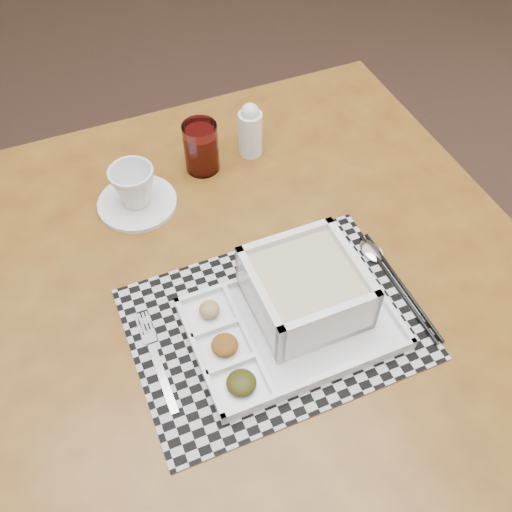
# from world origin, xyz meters

# --- Properties ---
(floor) EXTENTS (5.00, 5.00, 0.00)m
(floor) POSITION_xyz_m (0.00, 0.00, 0.00)
(floor) COLOR #322219
(floor) RESTS_ON ground
(dining_table) EXTENTS (1.01, 1.01, 0.75)m
(dining_table) POSITION_xyz_m (0.17, -0.41, 0.67)
(dining_table) COLOR #562D0F
(dining_table) RESTS_ON ground
(placemat) EXTENTS (0.45, 0.33, 0.00)m
(placemat) POSITION_xyz_m (0.17, -0.52, 0.75)
(placemat) COLOR #A9A9B1
(placemat) RESTS_ON dining_table
(serving_tray) EXTENTS (0.32, 0.22, 0.10)m
(serving_tray) POSITION_xyz_m (0.21, -0.51, 0.79)
(serving_tray) COLOR white
(serving_tray) RESTS_ON placemat
(fork) EXTENTS (0.02, 0.19, 0.00)m
(fork) POSITION_xyz_m (-0.02, -0.51, 0.75)
(fork) COLOR silver
(fork) RESTS_ON placemat
(spoon) EXTENTS (0.04, 0.18, 0.01)m
(spoon) POSITION_xyz_m (0.39, -0.46, 0.75)
(spoon) COLOR silver
(spoon) RESTS_ON placemat
(chopsticks) EXTENTS (0.02, 0.24, 0.01)m
(chopsticks) POSITION_xyz_m (0.39, -0.53, 0.75)
(chopsticks) COLOR black
(chopsticks) RESTS_ON placemat
(saucer) EXTENTS (0.15, 0.15, 0.01)m
(saucer) POSITION_xyz_m (0.03, -0.17, 0.75)
(saucer) COLOR white
(saucer) RESTS_ON dining_table
(cup) EXTENTS (0.10, 0.10, 0.08)m
(cup) POSITION_xyz_m (0.03, -0.17, 0.80)
(cup) COLOR white
(cup) RESTS_ON saucer
(juice_glass) EXTENTS (0.07, 0.07, 0.10)m
(juice_glass) POSITION_xyz_m (0.18, -0.12, 0.80)
(juice_glass) COLOR white
(juice_glass) RESTS_ON dining_table
(creamer_bottle) EXTENTS (0.05, 0.05, 0.12)m
(creamer_bottle) POSITION_xyz_m (0.29, -0.11, 0.80)
(creamer_bottle) COLOR white
(creamer_bottle) RESTS_ON dining_table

